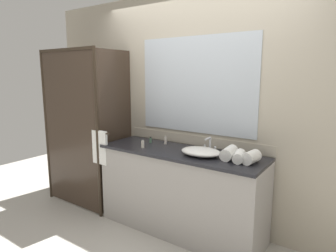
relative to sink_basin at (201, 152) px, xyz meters
name	(u,v)px	position (x,y,z in m)	size (l,w,h in m)	color
ground_plane	(179,230)	(-0.26, 0.03, -0.94)	(8.00, 8.00, 0.00)	#B7B2A8
wall_back_with_mirror	(196,109)	(-0.26, 0.37, 0.37)	(4.40, 0.06, 2.60)	#B2A893
vanity_cabinet	(180,191)	(-0.26, 0.04, -0.49)	(1.80, 0.58, 0.90)	#9E9993
shower_enclosure	(85,130)	(-1.54, -0.16, 0.08)	(1.20, 0.59, 2.00)	#2D2319
sink_basin	(201,152)	(0.00, 0.00, 0.00)	(0.41, 0.30, 0.08)	white
faucet	(210,147)	(0.00, 0.19, 0.01)	(0.17, 0.13, 0.15)	silver
amenity_bottle_lotion	(143,144)	(-0.67, -0.09, 0.00)	(0.03, 0.03, 0.08)	silver
amenity_bottle_conditioner	(166,140)	(-0.56, 0.19, 0.01)	(0.03, 0.03, 0.09)	silver
amenity_bottle_body_wash	(150,140)	(-0.74, 0.14, -0.01)	(0.03, 0.03, 0.07)	#4C7056
rolled_towel_near_edge	(251,157)	(0.50, 0.03, 0.02)	(0.11, 0.11, 0.19)	white
rolled_towel_middle	(239,156)	(0.39, 0.02, 0.01)	(0.10, 0.10, 0.22)	white
rolled_towel_far_edge	(229,153)	(0.28, 0.05, 0.02)	(0.12, 0.12, 0.24)	white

